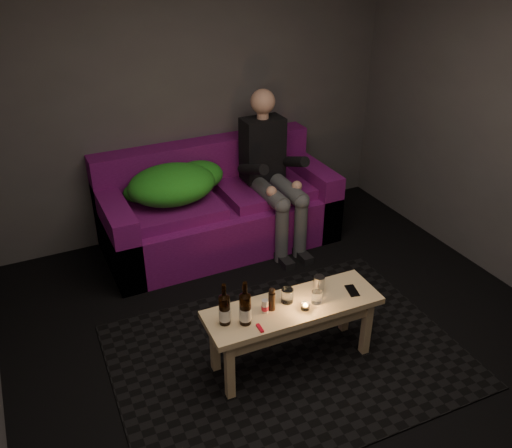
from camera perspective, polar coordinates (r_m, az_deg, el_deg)
The scene contains 17 objects.
floor at distance 4.00m, azimuth 5.69°, elevation -13.94°, with size 4.50×4.50×0.00m, color black.
room at distance 3.50m, azimuth 3.01°, elevation 11.18°, with size 4.50×4.50×4.50m.
rug at distance 4.00m, azimuth 3.35°, elevation -13.65°, with size 2.42×1.76×0.01m, color black.
sofa at distance 5.16m, azimuth -4.11°, elevation 1.50°, with size 2.15×0.97×0.92m.
green_blanket at distance 4.88m, azimuth -8.46°, elevation 4.29°, with size 0.95×0.64×0.32m.
person at distance 5.02m, azimuth 1.58°, elevation 5.91°, with size 0.39×0.89×1.43m.
coffee_table at distance 3.71m, azimuth 3.90°, elevation -9.56°, with size 1.22×0.42×0.49m.
beer_bottle_a at distance 3.44m, azimuth -3.33°, elevation -8.94°, with size 0.07×0.07×0.30m.
beer_bottle_b at distance 3.43m, azimuth -1.14°, elevation -8.87°, with size 0.08×0.08×0.31m.
salt_shaker at distance 3.56m, azimuth 0.95°, elevation -8.63°, with size 0.04×0.04×0.09m, color silver.
pepper_mill at distance 3.57m, azimuth 1.68°, elevation -8.16°, with size 0.05×0.05×0.13m, color black.
tumbler_back at distance 3.65m, azimuth 3.31°, elevation -7.52°, with size 0.08×0.08×0.10m, color white.
tealight at distance 3.61m, azimuth 5.21°, elevation -8.60°, with size 0.06×0.06×0.04m.
tumbler_front at distance 3.66m, azimuth 6.41°, elevation -7.65°, with size 0.07×0.07×0.09m, color white.
steel_cup at distance 3.78m, azimuth 6.64°, elevation -6.21°, with size 0.08×0.08×0.11m, color #ACAFB3.
smartphone at distance 3.82m, azimuth 10.08°, elevation -6.92°, with size 0.07×0.13×0.01m, color black.
red_lighter at distance 3.45m, azimuth 0.42°, elevation -10.90°, with size 0.02×0.08×0.01m, color red.
Camera 1 is at (-1.61, -2.45, 2.71)m, focal length 38.00 mm.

